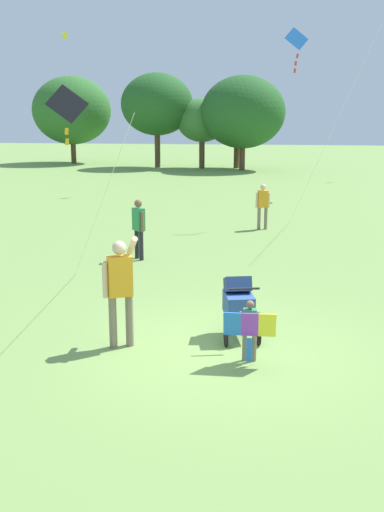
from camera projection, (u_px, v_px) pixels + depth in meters
The scene contains 9 objects.
ground_plane at pixel (222, 349), 9.42m from camera, with size 120.00×120.00×0.00m, color #75994C.
treeline_distant at pixel (158, 111), 39.65m from camera, with size 17.63×8.58×6.06m.
child_with_butterfly_kite at pixel (250, 326), 8.80m from camera, with size 0.76×0.32×0.94m.
person_adult_flyer at pixel (120, 284), 9.29m from camera, with size 0.55×0.65×1.78m.
stroller at pixel (238, 301), 9.81m from camera, with size 0.67×1.12×1.03m.
kite_adult_black at pixel (69, 111), 12.66m from camera, with size 2.79×4.03×4.19m.
kite_orange_delta at pixel (300, 51), 18.63m from camera, with size 2.31×3.88×6.18m.
person_red_shirt at pixel (263, 203), 18.79m from camera, with size 0.44×0.27×1.43m.
person_sitting_far at pixel (139, 224), 14.94m from camera, with size 0.36×0.39×1.51m.
Camera 1 is at (0.68, -8.81, 3.62)m, focal length 42.29 mm.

